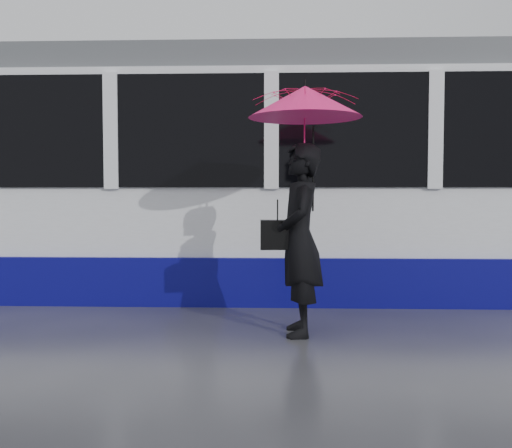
{
  "coord_description": "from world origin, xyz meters",
  "views": [
    {
      "loc": [
        0.95,
        -5.8,
        1.41
      ],
      "look_at": [
        0.73,
        0.2,
        1.1
      ],
      "focal_mm": 40.0,
      "sensor_mm": 36.0,
      "label": 1
    }
  ],
  "objects": [
    {
      "name": "ground",
      "position": [
        0.0,
        0.0,
        0.0
      ],
      "size": [
        90.0,
        90.0,
        0.0
      ],
      "primitive_type": "plane",
      "color": "#2B2B30",
      "rests_on": "ground"
    },
    {
      "name": "rails",
      "position": [
        0.0,
        2.5,
        0.01
      ],
      "size": [
        34.0,
        1.51,
        0.02
      ],
      "color": "#3F3D38",
      "rests_on": "ground"
    },
    {
      "name": "tram",
      "position": [
        -0.62,
        2.5,
        1.64
      ],
      "size": [
        26.0,
        2.56,
        3.35
      ],
      "color": "white",
      "rests_on": "ground"
    },
    {
      "name": "woman",
      "position": [
        1.17,
        -0.1,
        0.96
      ],
      "size": [
        0.5,
        0.72,
        1.92
      ],
      "primitive_type": "imported",
      "rotation": [
        0.0,
        0.0,
        -1.52
      ],
      "color": "black",
      "rests_on": "ground"
    },
    {
      "name": "umbrella",
      "position": [
        1.22,
        -0.1,
        2.11
      ],
      "size": [
        1.19,
        1.19,
        1.3
      ],
      "rotation": [
        0.0,
        0.0,
        0.05
      ],
      "color": "#E6135A",
      "rests_on": "ground"
    },
    {
      "name": "handbag",
      "position": [
        0.95,
        -0.08,
        1.01
      ],
      "size": [
        0.35,
        0.17,
        0.48
      ],
      "rotation": [
        0.0,
        0.0,
        0.05
      ],
      "color": "black",
      "rests_on": "ground"
    }
  ]
}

